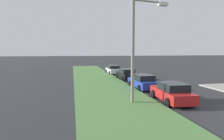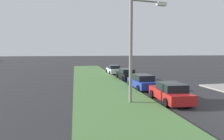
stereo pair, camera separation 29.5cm
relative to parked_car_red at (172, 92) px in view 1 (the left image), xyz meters
name	(u,v)px [view 1 (the left image)]	position (x,y,z in m)	size (l,w,h in m)	color
grass_median	(105,89)	(5.68, 4.19, -0.66)	(60.00, 6.00, 0.12)	#517F42
parked_car_red	(172,92)	(0.00, 0.00, 0.00)	(4.39, 2.19, 1.47)	red
parked_car_blue	(143,82)	(5.24, 0.31, 0.00)	(4.35, 2.12, 1.47)	#23389E
parked_car_black	(126,74)	(11.70, 0.22, 0.00)	(4.38, 2.17, 1.47)	black
parked_car_white	(113,70)	(18.50, 0.57, 0.00)	(4.35, 2.11, 1.47)	silver
streetlight	(137,43)	(0.14, 2.74, 3.67)	(0.66, 2.87, 7.50)	gray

